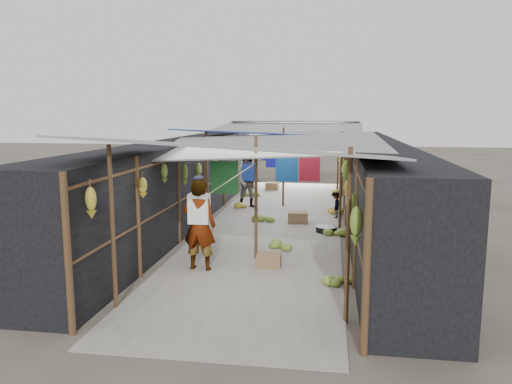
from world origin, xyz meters
The scene contains 14 objects.
ground centered at (0.00, 0.00, 0.00)m, with size 80.00×80.00×0.00m, color #6B6356.
aisle_slab centered at (0.00, 6.50, 0.01)m, with size 3.60×16.00×0.02m, color #9E998E.
stall_left centered at (-2.70, 6.50, 1.15)m, with size 1.40×15.00×2.30m, color black.
stall_right centered at (2.70, 6.50, 1.15)m, with size 1.40×15.00×2.30m, color black.
crate_near centered at (0.35, 2.44, 0.14)m, with size 0.47×0.38×0.28m, color #95794C.
crate_mid centered at (0.65, 6.57, 0.16)m, with size 0.55×0.44×0.33m, color #95794C.
crate_back centered at (-0.77, 12.47, 0.16)m, with size 0.49×0.40×0.31m, color #95794C.
black_basin centered at (1.46, 5.58, 0.08)m, with size 0.55×0.55×0.16m, color black.
vendor_elderly centered at (-0.98, 2.09, 0.91)m, with size 0.66×0.43×1.82m, color white.
shopper_blue centered at (-1.09, 8.63, 0.87)m, with size 0.84×0.66×1.73m, color navy.
vendor_seated centered at (1.70, 7.39, 0.40)m, with size 0.52×0.30×0.80m, color #49433F.
market_canopy centered at (0.03, 6.83, 2.41)m, with size 5.62×15.20×2.77m.
hanging_bananas centered at (0.09, 6.69, 1.64)m, with size 3.95×14.36×0.84m.
floor_bananas centered at (0.46, 6.12, 0.12)m, with size 3.57×9.71×0.26m.
Camera 1 is at (1.52, -7.13, 3.08)m, focal length 35.00 mm.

